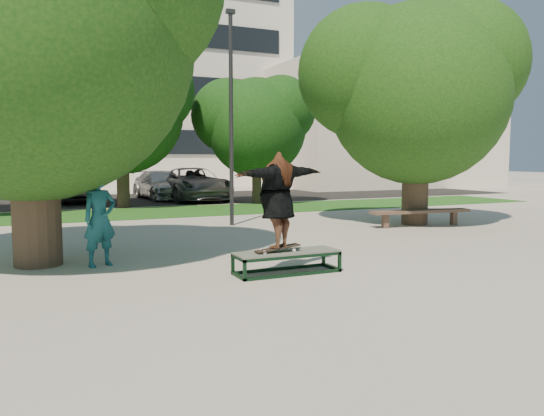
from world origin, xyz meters
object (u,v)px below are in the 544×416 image
grind_box (287,262)px  bench (421,213)px  car_dark (81,186)px  bystander (100,219)px  car_silver_a (52,188)px  tree_left (23,17)px  car_grey (193,184)px  lamppost (231,116)px  tree_right (414,84)px  car_silver_b (162,185)px

grind_box → bench: bench is taller
bench → car_dark: (-8.13, 12.96, 0.30)m
bystander → car_silver_a: bystander is taller
tree_left → car_silver_a: (0.79, 14.52, -3.75)m
tree_left → car_grey: tree_left is taller
lamppost → car_grey: lamppost is taller
bystander → car_grey: bearing=45.5°
tree_right → bystander: tree_right is taller
car_silver_b → grind_box: bearing=-101.5°
tree_right → grind_box: size_ratio=3.62×
lamppost → bench: size_ratio=1.96×
car_grey → car_dark: bearing=165.4°
grind_box → car_grey: 16.05m
lamppost → tree_left: bearing=-143.6°
tree_right → grind_box: tree_right is taller
grind_box → car_grey: size_ratio=0.33×
lamppost → grind_box: bearing=-101.9°
car_silver_a → car_dark: size_ratio=0.93×
bystander → car_silver_a: (-0.33, 15.17, -0.19)m
car_silver_a → tree_left: bearing=-101.8°
lamppost → car_silver_a: (-4.50, 10.61, -2.48)m
bystander → car_silver_a: bearing=69.0°
lamppost → grind_box: 7.24m
bench → car_grey: 12.26m
bystander → car_dark: 15.06m
tree_left → car_dark: bearing=82.1°
car_dark → car_grey: car_grey is taller
bench → car_silver_b: bearing=114.5°
grind_box → car_silver_b: 17.32m
grind_box → car_silver_a: 17.37m
grind_box → car_silver_b: size_ratio=0.39×
tree_left → car_silver_b: tree_left is taller
car_grey → car_silver_b: bearing=127.3°
car_silver_a → car_silver_b: (4.87, 0.15, 0.01)m
bystander → car_silver_a: 15.17m
tree_right → car_silver_b: 13.90m
car_silver_a → car_grey: (6.00, -1.30, 0.09)m
car_grey → bystander: bearing=-113.2°
bench → car_dark: size_ratio=0.74×
lamppost → car_grey: size_ratio=1.12×
tree_right → lamppost: bearing=158.7°
bench → car_silver_a: (-9.33, 13.09, 0.27)m
car_grey → lamppost: bearing=-100.1°
bench → car_dark: bearing=127.9°
lamppost → tree_right: bearing=-21.3°
lamppost → car_silver_b: lamppost is taller
lamppost → bystander: (-4.17, -4.55, -2.29)m
lamppost → grind_box: (-1.36, -6.47, -2.96)m
car_dark → car_silver_a: bearing=177.2°
grind_box → tree_left: bearing=146.9°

